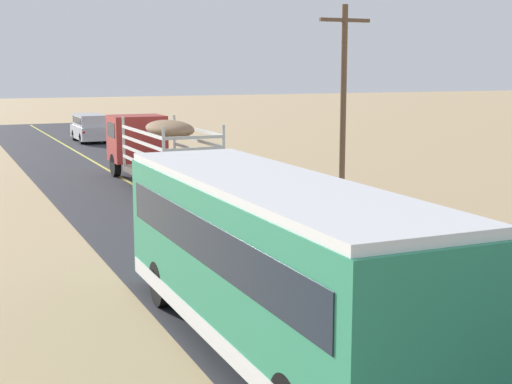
% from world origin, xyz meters
% --- Properties ---
extents(ground_plane, '(240.00, 240.00, 0.00)m').
position_xyz_m(ground_plane, '(0.00, 0.00, 0.00)').
color(ground_plane, tan).
extents(road_surface, '(8.00, 120.00, 0.02)m').
position_xyz_m(road_surface, '(0.00, 0.00, 0.01)').
color(road_surface, '#2D2D33').
rests_on(road_surface, ground).
extents(road_centre_line, '(0.16, 117.60, 0.00)m').
position_xyz_m(road_centre_line, '(0.00, 0.00, 0.02)').
color(road_centre_line, '#D8CC4C').
rests_on(road_centre_line, road_surface).
extents(livestock_truck, '(2.53, 9.70, 3.02)m').
position_xyz_m(livestock_truck, '(0.94, 21.99, 1.79)').
color(livestock_truck, '#B2332D').
rests_on(livestock_truck, road_surface).
extents(bus, '(2.54, 10.00, 3.21)m').
position_xyz_m(bus, '(-2.54, 1.26, 1.75)').
color(bus, '#2D8C66').
rests_on(bus, road_surface).
extents(car_far, '(1.90, 4.62, 1.93)m').
position_xyz_m(car_far, '(1.99, 41.35, 1.09)').
color(car_far, silver).
rests_on(car_far, road_surface).
extents(power_pole_mid, '(2.20, 0.24, 7.62)m').
position_xyz_m(power_pole_mid, '(6.94, 14.88, 4.10)').
color(power_pole_mid, brown).
rests_on(power_pole_mid, ground).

